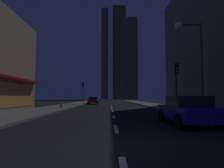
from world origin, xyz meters
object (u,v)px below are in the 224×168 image
car_parked_far (93,100)px  street_lamp_right (190,45)px  car_parked_near (187,110)px  fire_hydrant_far_left (61,105)px  traffic_light_near_right (176,76)px  traffic_light_far_left (83,88)px

car_parked_far → street_lamp_right: street_lamp_right is taller
car_parked_near → fire_hydrant_far_left: car_parked_near is taller
car_parked_near → fire_hydrant_far_left: (-9.50, 12.77, -0.29)m
car_parked_near → car_parked_far: size_ratio=1.00×
traffic_light_near_right → traffic_light_far_left: bearing=117.5°
traffic_light_far_left → traffic_light_near_right: bearing=-62.5°
fire_hydrant_far_left → traffic_light_far_left: (0.40, 15.19, 2.74)m
fire_hydrant_far_left → traffic_light_near_right: 13.16m
car_parked_far → fire_hydrant_far_left: car_parked_far is taller
traffic_light_near_right → traffic_light_far_left: 23.86m
car_parked_far → street_lamp_right: 27.23m
street_lamp_right → fire_hydrant_far_left: bearing=141.0°
car_parked_near → traffic_light_far_left: size_ratio=1.01×
street_lamp_right → traffic_light_far_left: bearing=114.1°
car_parked_near → fire_hydrant_far_left: 15.92m
traffic_light_near_right → street_lamp_right: 3.68m
car_parked_far → traffic_light_far_left: traffic_light_far_left is taller
car_parked_far → street_lamp_right: (8.98, -25.34, 4.33)m
traffic_light_far_left → car_parked_far: bearing=27.8°
fire_hydrant_far_left → traffic_light_far_left: bearing=88.5°
car_parked_near → traffic_light_near_right: bearing=74.3°
traffic_light_far_left → street_lamp_right: (10.88, -24.34, 1.87)m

